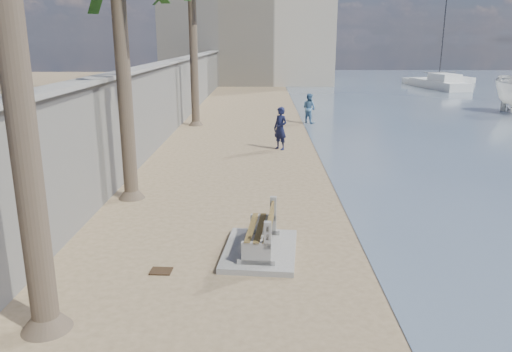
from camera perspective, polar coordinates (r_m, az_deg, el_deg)
name	(u,v)px	position (r m, az deg, el deg)	size (l,w,h in m)	color
seawall	(168,98)	(26.27, -10.04, 8.72)	(0.45, 70.00, 3.50)	gray
wall_cap	(166,63)	(26.13, -10.22, 12.64)	(0.80, 70.00, 0.12)	gray
end_building	(248,18)	(57.72, -0.94, 17.64)	(18.00, 12.00, 14.00)	#B7AA93
bench_far	(260,235)	(11.26, 0.47, -6.80)	(1.79, 2.47, 0.98)	gray
person_a	(280,125)	(21.81, 2.81, 5.81)	(0.77, 0.52, 2.14)	#131735
person_b	(309,107)	(29.07, 6.09, 7.88)	(0.91, 0.70, 1.89)	teal
yacht_far	(438,85)	(53.27, 20.13, 9.76)	(8.37, 2.34, 1.50)	silver
sailboat_west	(439,80)	(59.80, 20.17, 10.24)	(8.28, 4.16, 11.01)	silver
debris_d	(161,271)	(10.74, -10.79, -10.63)	(0.44, 0.35, 0.03)	#382616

